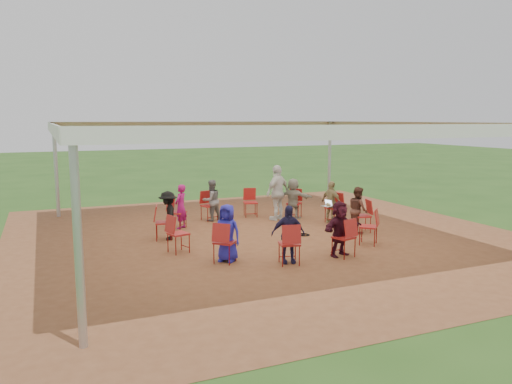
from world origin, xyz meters
name	(u,v)px	position (x,y,z in m)	size (l,w,h in m)	color
ground	(266,236)	(0.00, 0.00, 0.00)	(80.00, 80.00, 0.00)	#254A17
dirt_patch	(266,236)	(0.00, 0.00, 0.01)	(13.00, 13.00, 0.00)	brown
tent	(266,147)	(0.00, 0.00, 2.37)	(10.33, 10.33, 3.00)	#B2B2B7
chair_0	(334,208)	(2.57, 0.75, 0.45)	(0.42, 0.44, 0.90)	#A81E1B
chair_1	(294,203)	(1.85, 1.94, 0.45)	(0.42, 0.44, 0.90)	#A81E1B
chair_2	(251,203)	(0.64, 2.60, 0.45)	(0.42, 0.44, 0.90)	#A81E1B
chair_3	(209,206)	(-0.75, 2.57, 0.45)	(0.42, 0.44, 0.90)	#A81E1B
chair_4	(177,213)	(-1.94, 1.85, 0.45)	(0.42, 0.44, 0.90)	#A81E1B
chair_5	(164,223)	(-2.60, 0.64, 0.45)	(0.42, 0.44, 0.90)	#A81E1B
chair_6	(178,234)	(-2.57, -0.75, 0.45)	(0.42, 0.44, 0.90)	#A81E1B
chair_7	(225,242)	(-1.85, -1.94, 0.45)	(0.42, 0.44, 0.90)	#A81E1B
chair_8	(289,244)	(-0.64, -2.60, 0.45)	(0.42, 0.44, 0.90)	#A81E1B
chair_9	(344,238)	(0.75, -2.57, 0.45)	(0.42, 0.44, 0.90)	#A81E1B
chair_10	(368,227)	(1.94, -1.85, 0.45)	(0.42, 0.44, 0.90)	#A81E1B
chair_11	(362,216)	(2.60, -0.64, 0.45)	(0.42, 0.44, 0.90)	#A81E1B
person_seated_0	(331,202)	(2.46, 0.72, 0.64)	(0.74, 0.38, 1.26)	#9A8959
person_seated_1	(293,198)	(1.77, 1.85, 0.64)	(1.17, 0.44, 1.26)	#9D9B89
person_seated_2	(211,200)	(-0.72, 2.46, 0.64)	(0.61, 0.35, 1.26)	slate
person_seated_3	(181,207)	(-1.85, 1.77, 0.64)	(0.46, 0.30, 1.26)	#9A1160
person_seated_4	(168,215)	(-2.49, 0.61, 0.64)	(0.81, 0.40, 1.26)	black
person_seated_5	(227,233)	(-1.77, -1.85, 0.64)	(0.62, 0.34, 1.26)	#2522A6
person_seated_6	(288,234)	(-0.61, -2.49, 0.64)	(0.74, 0.38, 1.26)	#211D44
person_seated_7	(340,229)	(0.72, -2.46, 0.64)	(1.17, 0.44, 1.26)	#3A0E1C
person_seated_8	(358,210)	(2.49, -0.61, 0.64)	(0.61, 0.35, 1.26)	#4F2C22
standing_person	(278,193)	(1.21, 1.81, 0.85)	(0.99, 0.51, 1.70)	silver
cable_coil	(304,235)	(0.96, -0.37, 0.02)	(0.37, 0.37, 0.03)	black
laptop	(328,204)	(2.30, 0.67, 0.59)	(0.30, 0.34, 0.20)	#B7B7BC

